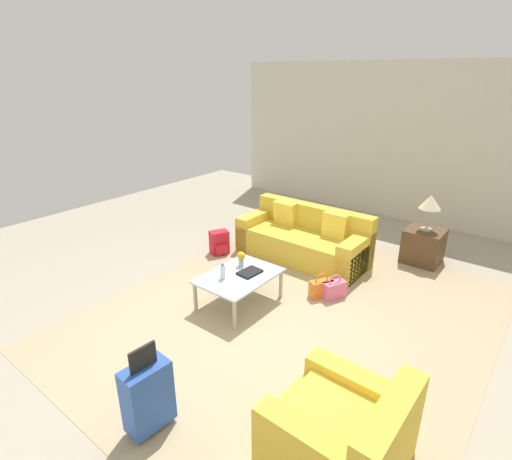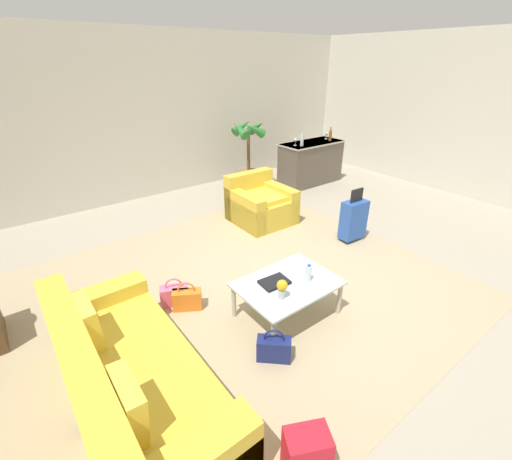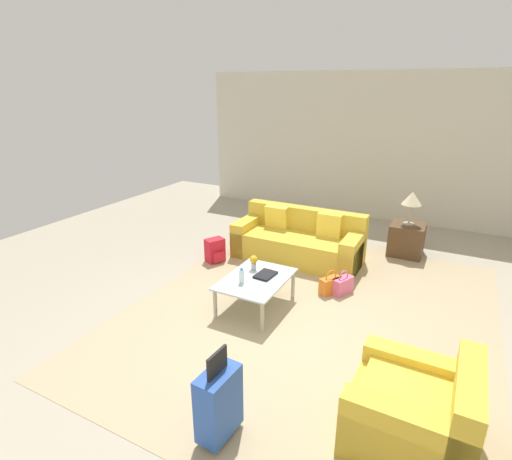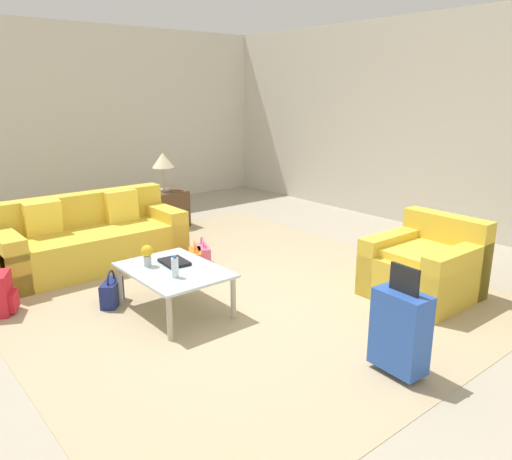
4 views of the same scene
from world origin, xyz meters
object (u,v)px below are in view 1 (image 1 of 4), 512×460
side_table (423,246)px  backpack_red (219,243)px  handbag_orange (321,288)px  coffee_table (239,278)px  couch (305,240)px  coffee_table_book (250,272)px  suitcase_blue (148,395)px  handbag_navy (242,272)px  handbag_pink (334,289)px  water_bottle (223,272)px  flower_vase (241,257)px  table_lamp (430,203)px  armchair (345,438)px

side_table → backpack_red: 3.32m
handbag_orange → coffee_table: bearing=-42.7°
couch → backpack_red: couch is taller
coffee_table_book → suitcase_blue: (2.12, 0.62, -0.08)m
suitcase_blue → backpack_red: size_ratio=2.12×
side_table → handbag_orange: 2.11m
handbag_navy → handbag_pink: 1.38m
couch → water_bottle: 2.00m
flower_vase → backpack_red: (-0.78, -1.14, -0.36)m
side_table → table_lamp: 0.72m
backpack_red → couch: bearing=123.7°
flower_vase → backpack_red: flower_vase is taller
coffee_table_book → coffee_table: bearing=-29.2°
suitcase_blue → coffee_table: bearing=-160.7°
couch → coffee_table_book: bearing=6.2°
water_bottle → flower_vase: flower_vase is taller
flower_vase → backpack_red: size_ratio=0.51×
water_bottle → flower_vase: 0.42m
suitcase_blue → handbag_orange: suitcase_blue is taller
water_bottle → handbag_navy: bearing=-157.5°
armchair → side_table: (-4.10, -0.67, -0.01)m
armchair → flower_vase: 2.78m
water_bottle → backpack_red: water_bottle is taller
couch → flower_vase: size_ratio=10.33×
side_table → handbag_pink: bearing=-17.0°
side_table → armchair: bearing=9.2°
flower_vase → suitcase_blue: (2.22, 0.85, -0.19)m
flower_vase → handbag_pink: flower_vase is taller
couch → table_lamp: 2.02m
handbag_navy → backpack_red: size_ratio=0.89×
couch → side_table: bearing=122.3°
table_lamp → handbag_orange: 2.28m
couch → handbag_orange: size_ratio=5.91×
table_lamp → handbag_orange: table_lamp is taller
table_lamp → backpack_red: size_ratio=1.44×
side_table → handbag_orange: bearing=-20.5°
armchair → coffee_table: bearing=-121.0°
couch → coffee_table_book: couch is taller
side_table → handbag_pink: size_ratio=1.57×
coffee_table → table_lamp: size_ratio=1.84×
coffee_table_book → handbag_navy: coffee_table_book is taller
coffee_table → flower_vase: 0.32m
coffee_table → handbag_navy: (-0.52, -0.40, -0.25)m
coffee_table_book → suitcase_blue: 2.21m
couch → side_table: size_ratio=3.78×
side_table → backpack_red: (1.80, -2.79, -0.08)m
coffee_table → flower_vase: (-0.22, -0.15, 0.17)m
side_table → table_lamp: bearing=0.0°
flower_vase → handbag_orange: flower_vase is taller
table_lamp → couch: bearing=-57.7°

